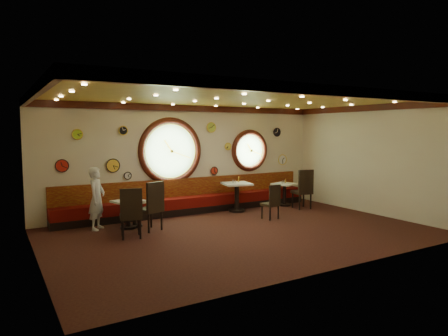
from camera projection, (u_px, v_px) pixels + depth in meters
floor at (243, 232)px, 9.61m from camera, size 9.00×6.00×0.00m
ceiling at (243, 98)px, 9.31m from camera, size 9.00×6.00×0.02m
wall_back at (189, 159)px, 12.04m from camera, size 9.00×0.02×3.20m
wall_front at (338, 179)px, 6.88m from camera, size 9.00×0.02×3.20m
wall_left at (34, 177)px, 7.19m from camera, size 0.02×6.00×3.20m
wall_right at (371, 160)px, 11.73m from camera, size 0.02×6.00×3.20m
molding_back at (189, 108)px, 11.86m from camera, size 9.00×0.10×0.18m
molding_front at (338, 91)px, 6.79m from camera, size 9.00×0.10×0.18m
molding_left at (34, 93)px, 7.08m from camera, size 0.10×6.00×0.18m
molding_right at (372, 108)px, 11.57m from camera, size 0.10×6.00×0.18m
banquette_base at (193, 209)px, 11.93m from camera, size 8.00×0.55×0.20m
banquette_seat at (193, 201)px, 11.91m from camera, size 8.00×0.55×0.30m
banquette_back at (190, 187)px, 12.06m from camera, size 8.00×0.10×0.55m
porthole_left_glass at (170, 151)px, 11.71m from camera, size 1.66×0.02×1.66m
porthole_left_frame at (171, 151)px, 11.69m from camera, size 1.98×0.18×1.98m
porthole_left_ring at (171, 151)px, 11.67m from camera, size 1.61×0.03×1.61m
porthole_right_glass at (249, 151)px, 13.12m from camera, size 1.10×0.02×1.10m
porthole_right_frame at (250, 151)px, 13.11m from camera, size 1.38×0.18×1.38m
porthole_right_ring at (250, 151)px, 13.09m from camera, size 1.09×0.03×1.09m
wall_clock_0 at (277, 132)px, 13.59m from camera, size 0.28×0.03×0.28m
wall_clock_1 at (228, 146)px, 12.65m from camera, size 0.22×0.03×0.22m
wall_clock_2 at (211, 127)px, 12.29m from camera, size 0.30×0.03×0.30m
wall_clock_3 at (62, 166)px, 10.19m from camera, size 0.32×0.03×0.32m
wall_clock_4 at (282, 160)px, 13.81m from camera, size 0.34×0.03×0.34m
wall_clock_5 at (128, 176)px, 11.08m from camera, size 0.20×0.03×0.20m
wall_clock_6 at (214, 171)px, 12.47m from camera, size 0.24×0.03×0.24m
wall_clock_7 at (123, 131)px, 10.92m from camera, size 0.24×0.03×0.24m
wall_clock_8 at (77, 134)px, 10.32m from camera, size 0.26×0.03×0.26m
wall_clock_9 at (113, 166)px, 10.85m from camera, size 0.36×0.03×0.36m
table_a at (128, 211)px, 9.98m from camera, size 0.80×0.80×0.71m
table_b at (135, 210)px, 10.16m from camera, size 0.77×0.77×0.66m
table_c at (237, 193)px, 12.09m from camera, size 0.95×0.95×0.88m
table_d at (285, 192)px, 13.04m from camera, size 0.86×0.86×0.74m
chair_a at (131, 210)px, 8.99m from camera, size 0.59×0.59×0.72m
chair_b at (153, 203)px, 9.70m from camera, size 0.65×0.65×0.75m
chair_c at (272, 200)px, 10.99m from camera, size 0.45×0.45×0.60m
chair_d at (304, 187)px, 12.44m from camera, size 0.59×0.59×0.77m
condiment_a_salt at (126, 199)px, 9.94m from camera, size 0.03×0.03×0.09m
condiment_b_salt at (132, 199)px, 10.12m from camera, size 0.03×0.03×0.09m
condiment_c_salt at (233, 181)px, 12.03m from camera, size 0.04×0.04×0.10m
condiment_d_salt at (282, 182)px, 12.98m from camera, size 0.04×0.04×0.10m
condiment_a_pepper at (130, 199)px, 9.95m from camera, size 0.03×0.03×0.09m
condiment_b_pepper at (134, 199)px, 10.10m from camera, size 0.04×0.04×0.10m
condiment_c_pepper at (235, 181)px, 12.06m from camera, size 0.03×0.03×0.09m
condiment_d_pepper at (284, 182)px, 13.02m from camera, size 0.04×0.04×0.11m
condiment_a_bottle at (132, 196)px, 10.04m from camera, size 0.05×0.05×0.17m
condiment_b_bottle at (137, 198)px, 10.26m from camera, size 0.04×0.04×0.14m
condiment_c_bottle at (239, 179)px, 12.24m from camera, size 0.05×0.05×0.16m
condiment_d_bottle at (285, 181)px, 13.09m from camera, size 0.05×0.05×0.14m
waiter at (97, 198)px, 9.84m from camera, size 0.64×0.68×1.56m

